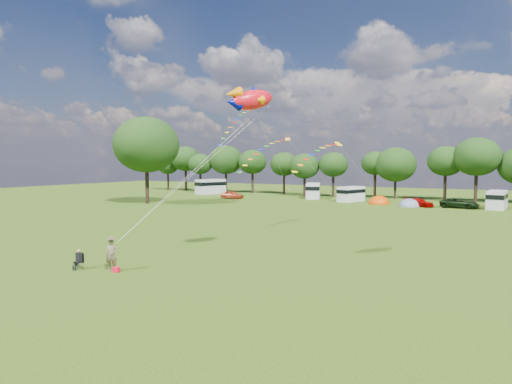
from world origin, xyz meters
The scene contains 19 objects.
ground_plane centered at (0.00, 0.00, 0.00)m, with size 180.00×180.00×0.00m, color black.
tree_line centered at (5.30, 54.99, 6.35)m, with size 102.98×10.98×10.27m.
big_tree centered at (-30.00, 28.00, 9.02)m, with size 10.00×10.00×13.28m.
car_a centered at (-23.25, 41.85, 0.69)m, with size 1.62×4.11×1.37m, color #BD4020.
car_c centered at (7.39, 43.07, 0.60)m, with size 1.69×4.03×1.21m, color #8D0200.
car_d centered at (12.59, 43.79, 0.70)m, with size 2.32×5.12×1.40m, color black.
campervan_a centered at (-33.00, 49.32, 1.59)m, with size 4.46×6.54×2.95m.
campervan_b centered at (-11.03, 49.13, 1.45)m, with size 3.98×5.96×2.70m.
campervan_c centered at (-3.44, 46.36, 1.30)m, with size 3.66×5.37×2.43m.
campervan_d centered at (17.11, 45.06, 1.34)m, with size 2.78×5.31×2.49m.
tent_orange centered at (1.41, 44.57, 0.02)m, with size 3.24×3.55×2.53m.
tent_greyblue centered at (6.14, 42.59, 0.02)m, with size 3.07×3.37×2.29m.
kite_flyer centered at (-3.09, -3.91, 0.94)m, with size 0.69×0.45×1.88m, color brown.
camp_chair centered at (-5.10, -4.53, 0.71)m, with size 0.53×0.53×1.19m.
kite_bag centered at (-2.67, -3.98, 0.14)m, with size 0.40×0.27×0.29m, color red.
fish_kite centered at (3.03, 1.55, 10.16)m, with size 2.55×3.37×1.83m.
streamer_kite_a centered at (-15.12, 30.90, 12.39)m, with size 3.32×5.63×5.77m.
streamer_kite_b centered at (-4.74, 19.31, 7.75)m, with size 4.25×4.55×3.78m.
streamer_kite_c centered at (2.63, 15.50, 7.29)m, with size 3.13×5.04×2.82m.
Camera 1 is at (16.09, -21.42, 6.32)m, focal length 30.00 mm.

